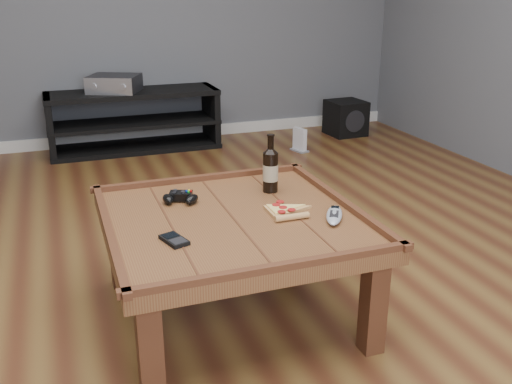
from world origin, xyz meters
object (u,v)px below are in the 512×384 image
object	(u,v)px
coffee_table	(232,230)
beer_bottle	(270,169)
subwoofer	(346,118)
av_receiver	(114,84)
smartphone	(174,240)
remote_control	(334,215)
pizza_slice	(284,211)
media_console	(134,121)
game_console	(300,141)
game_controller	(180,198)

from	to	relation	value
coffee_table	beer_bottle	xyz separation A→B (m)	(0.25, 0.23, 0.17)
subwoofer	av_receiver	bearing A→B (deg)	172.21
smartphone	remote_control	xyz separation A→B (m)	(0.65, 0.00, 0.01)
pizza_slice	remote_control	size ratio (longest dim) A/B	1.24
smartphone	remote_control	distance (m)	0.65
coffee_table	subwoofer	bearing A→B (deg)	53.49
beer_bottle	subwoofer	xyz separation A→B (m)	(1.67, 2.37, -0.40)
media_console	subwoofer	world-z (taller)	media_console
coffee_table	remote_control	world-z (taller)	remote_control
av_receiver	game_console	world-z (taller)	av_receiver
subwoofer	beer_bottle	bearing A→B (deg)	-128.93
media_console	subwoofer	size ratio (longest dim) A/B	4.15
av_receiver	subwoofer	xyz separation A→B (m)	(2.06, -0.15, -0.41)
coffee_table	pizza_slice	bearing A→B (deg)	-7.74
pizza_slice	smartphone	bearing A→B (deg)	-165.35
coffee_table	game_console	bearing A→B (deg)	59.86
beer_bottle	pizza_slice	size ratio (longest dim) A/B	1.03
remote_control	beer_bottle	bearing A→B (deg)	138.35
media_console	pizza_slice	world-z (taller)	media_console
coffee_table	pizza_slice	xyz separation A→B (m)	(0.21, -0.03, 0.07)
game_controller	game_console	world-z (taller)	game_controller
coffee_table	subwoofer	xyz separation A→B (m)	(1.92, 2.60, -0.23)
media_console	beer_bottle	xyz separation A→B (m)	(0.25, -2.52, 0.31)
coffee_table	smartphone	xyz separation A→B (m)	(-0.27, -0.15, 0.07)
game_controller	remote_control	distance (m)	0.66
smartphone	subwoofer	size ratio (longest dim) A/B	0.40
subwoofer	media_console	bearing A→B (deg)	171.78
coffee_table	smartphone	distance (m)	0.32
remote_control	subwoofer	xyz separation A→B (m)	(1.54, 2.75, -0.31)
media_console	smartphone	world-z (taller)	media_console
av_receiver	coffee_table	bearing A→B (deg)	-62.31
pizza_slice	smartphone	size ratio (longest dim) A/B	1.89
coffee_table	smartphone	world-z (taller)	coffee_table
pizza_slice	av_receiver	distance (m)	2.80
subwoofer	game_console	world-z (taller)	subwoofer
coffee_table	pizza_slice	world-z (taller)	pizza_slice
beer_bottle	av_receiver	world-z (taller)	beer_bottle
game_controller	subwoofer	distance (m)	3.17
coffee_table	pizza_slice	size ratio (longest dim) A/B	4.02
media_console	beer_bottle	distance (m)	2.55
media_console	remote_control	world-z (taller)	media_console
pizza_slice	game_console	xyz separation A→B (m)	(1.08, 2.25, -0.37)
coffee_table	media_console	xyz separation A→B (m)	(0.00, 2.75, -0.15)
game_controller	subwoofer	world-z (taller)	game_controller
coffee_table	beer_bottle	bearing A→B (deg)	42.35
game_controller	smartphone	world-z (taller)	game_controller
game_controller	av_receiver	distance (m)	2.52
remote_control	av_receiver	xyz separation A→B (m)	(-0.52, 2.90, 0.10)
media_console	subwoofer	distance (m)	1.93
game_controller	av_receiver	xyz separation A→B (m)	(0.02, 2.51, 0.10)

